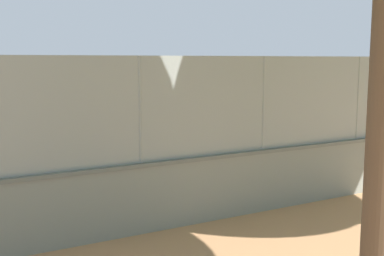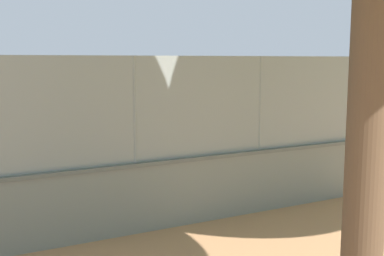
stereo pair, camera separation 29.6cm
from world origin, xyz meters
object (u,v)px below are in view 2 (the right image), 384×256
Objects in this scene: courtside_bench at (244,179)px; sports_ball at (145,121)px; player_foreground_swinging at (117,136)px; player_baseline_waiting at (134,130)px; spare_ball_by_wall at (121,210)px.

sports_ball is at bearing -77.38° from courtside_bench.
player_foreground_swinging is 1.14× the size of player_baseline_waiting.
spare_ball_by_wall is 0.08× the size of courtside_bench.
player_baseline_waiting is at bearing -111.55° from spare_ball_by_wall.
player_foreground_swinging reaches higher than courtside_bench.
player_baseline_waiting is 0.90× the size of courtside_bench.
player_foreground_swinging is 1.10m from sports_ball.
sports_ball is 1.03× the size of spare_ball_by_wall.
spare_ball_by_wall is (2.26, 4.47, -1.45)m from sports_ball.
courtside_bench is at bearing 94.05° from player_baseline_waiting.
player_baseline_waiting is 11.63× the size of sports_ball.
spare_ball_by_wall is 3.30m from courtside_bench.
spare_ball_by_wall is at bearing -1.08° from courtside_bench.
player_foreground_swinging reaches higher than spare_ball_by_wall.
player_baseline_waiting is at bearing -85.95° from courtside_bench.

